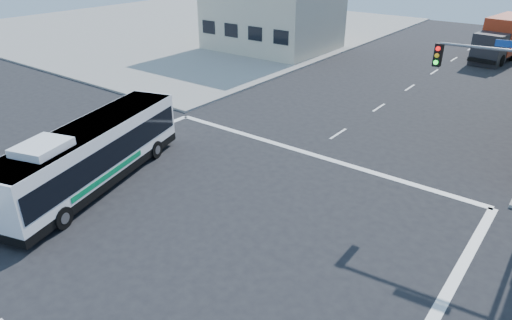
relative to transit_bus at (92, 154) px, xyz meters
The scene contains 5 objects.
ground 6.48m from the transit_bus, ahead, with size 120.00×120.00×0.00m, color black.
sidewalk_nw 45.07m from the transit_bus, 129.64° to the left, with size 50.00×50.00×0.15m, color gray.
building_west 31.65m from the transit_bus, 109.93° to the left, with size 12.06×10.06×8.00m.
transit_bus is the anchor object (origin of this frame).
box_truck 40.52m from the transit_bus, 76.16° to the left, with size 3.70×9.16×4.01m.
Camera 1 is at (11.52, -10.41, 10.66)m, focal length 32.00 mm.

